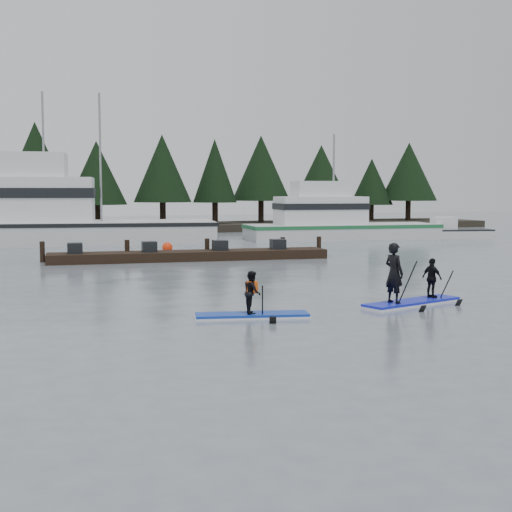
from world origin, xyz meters
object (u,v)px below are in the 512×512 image
object	(u,v)px
fishing_boat_large	(52,231)
fishing_boat_medium	(337,231)
floating_dock	(190,256)
paddleboard_duo	(409,284)
paddleboard_solo	(252,303)

from	to	relation	value
fishing_boat_large	fishing_boat_medium	world-z (taller)	fishing_boat_large
fishing_boat_large	floating_dock	bearing A→B (deg)	-57.77
fishing_boat_medium	floating_dock	world-z (taller)	fishing_boat_medium
floating_dock	paddleboard_duo	xyz separation A→B (m)	(2.50, -15.67, 0.41)
floating_dock	paddleboard_duo	size ratio (longest dim) A/B	3.83
fishing_boat_medium	paddleboard_solo	world-z (taller)	fishing_boat_medium
fishing_boat_large	paddleboard_duo	size ratio (longest dim) A/B	5.67
floating_dock	fishing_boat_medium	bearing A→B (deg)	44.82
fishing_boat_medium	paddleboard_duo	bearing A→B (deg)	-107.11
paddleboard_solo	paddleboard_duo	distance (m)	5.13
fishing_boat_large	paddleboard_solo	xyz separation A→B (m)	(2.90, -29.67, -0.44)
paddleboard_solo	paddleboard_duo	bearing A→B (deg)	16.97
fishing_boat_medium	floating_dock	size ratio (longest dim) A/B	1.02
paddleboard_duo	paddleboard_solo	bearing A→B (deg)	167.85
fishing_boat_medium	paddleboard_duo	xyz separation A→B (m)	(-11.23, -26.94, 0.07)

